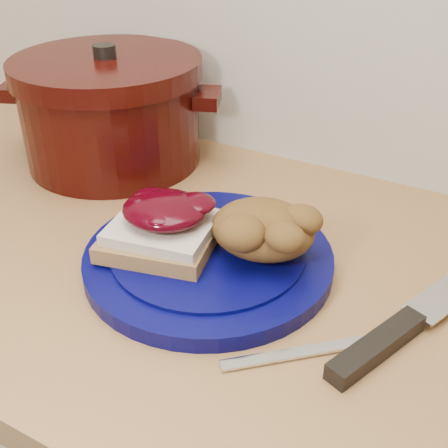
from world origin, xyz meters
The scene contains 7 objects.
plate centered at (0.05, 1.48, 0.91)m, with size 0.29×0.29×0.02m, color #040543.
sandwich centered at (0.00, 1.46, 0.95)m, with size 0.15×0.13×0.06m.
stuffing_mound centered at (0.11, 1.51, 0.95)m, with size 0.12×0.10×0.06m, color brown.
chef_knife centered at (0.28, 1.48, 0.91)m, with size 0.15×0.33×0.02m.
butter_knife centered at (0.21, 1.40, 0.90)m, with size 0.17×0.01×0.00m, color silver.
dutch_oven centered at (-0.23, 1.66, 0.98)m, with size 0.38×0.38×0.18m.
pepper_grinder centered at (-0.30, 1.69, 0.96)m, with size 0.06×0.06×0.13m.
Camera 1 is at (0.33, 1.01, 1.30)m, focal length 45.00 mm.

